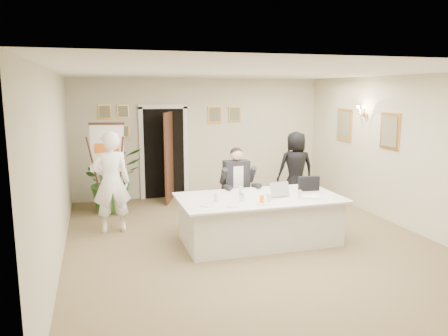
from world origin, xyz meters
TOP-DOWN VIEW (x-y plane):
  - floor at (0.00, 0.00)m, footprint 7.00×7.00m
  - ceiling at (0.00, 0.00)m, footprint 6.00×7.00m
  - wall_back at (0.00, 3.50)m, footprint 6.00×0.10m
  - wall_front at (0.00, -3.50)m, footprint 6.00×0.10m
  - wall_left at (-3.00, 0.00)m, footprint 0.10×7.00m
  - wall_right at (3.00, 0.00)m, footprint 0.10×7.00m
  - doorway at (-0.88, 3.32)m, footprint 1.14×0.86m
  - pictures_back_wall at (-0.80, 3.47)m, footprint 3.40×0.06m
  - pictures_right_wall at (2.97, 1.20)m, footprint 0.06×2.20m
  - wall_sconce at (2.90, 1.20)m, footprint 0.20×0.30m
  - conference_table at (0.14, -0.08)m, footprint 2.69×1.44m
  - seated_man at (0.07, 0.90)m, footprint 0.67×0.71m
  - flip_chart at (-2.20, 2.17)m, footprint 0.67×0.48m
  - standing_man at (-2.20, 1.14)m, footprint 0.69×0.48m
  - standing_woman at (1.80, 2.00)m, footprint 0.85×0.61m
  - potted_palm at (-2.14, 2.59)m, footprint 1.53×1.44m
  - laptop at (0.45, -0.08)m, footprint 0.40×0.42m
  - laptop_bag at (1.14, 0.10)m, footprint 0.37×0.14m
  - paper_stack at (0.90, -0.38)m, footprint 0.38×0.32m
  - plate_left at (-0.83, -0.38)m, footprint 0.29×0.29m
  - plate_mid at (-0.47, -0.54)m, footprint 0.21×0.21m
  - plate_near at (0.04, -0.52)m, footprint 0.27×0.27m
  - glass_a at (-0.64, -0.18)m, footprint 0.06×0.06m
  - glass_b at (0.15, -0.47)m, footprint 0.08×0.08m
  - glass_c at (0.73, -0.38)m, footprint 0.07×0.07m
  - glass_d at (-0.11, 0.16)m, footprint 0.09×0.09m
  - oj_glass at (0.02, -0.49)m, footprint 0.08×0.08m
  - steel_jug at (-0.23, -0.25)m, footprint 0.11×0.11m

SIDE VIEW (x-z plane):
  - floor at x=0.00m, z-range 0.00..0.00m
  - conference_table at x=0.14m, z-range 0.01..0.78m
  - potted_palm at x=-2.14m, z-range 0.00..1.35m
  - seated_man at x=0.07m, z-range 0.00..1.50m
  - plate_left at x=-0.83m, z-range 0.78..0.79m
  - plate_mid at x=-0.47m, z-range 0.78..0.79m
  - plate_near at x=0.04m, z-range 0.78..0.79m
  - paper_stack at x=0.90m, z-range 0.78..0.81m
  - standing_woman at x=1.80m, z-range 0.00..1.63m
  - steel_jug at x=-0.23m, z-range 0.78..0.89m
  - oj_glass at x=0.02m, z-range 0.78..0.91m
  - glass_a at x=-0.64m, z-range 0.77..0.92m
  - glass_b at x=0.15m, z-range 0.77..0.92m
  - glass_c at x=0.73m, z-range 0.77..0.92m
  - glass_d at x=-0.11m, z-range 0.77..0.92m
  - flip_chart at x=-2.20m, z-range -0.07..1.79m
  - laptop_bag at x=1.14m, z-range 0.77..1.03m
  - standing_man at x=-2.20m, z-range 0.00..1.83m
  - laptop at x=0.45m, z-range 0.78..1.05m
  - doorway at x=-0.88m, z-range -0.06..2.14m
  - wall_back at x=0.00m, z-range 0.00..2.80m
  - wall_front at x=0.00m, z-range 0.00..2.80m
  - wall_left at x=-3.00m, z-range 0.00..2.80m
  - wall_right at x=3.00m, z-range 0.00..2.80m
  - pictures_right_wall at x=2.97m, z-range 1.35..2.15m
  - pictures_back_wall at x=-0.80m, z-range 1.45..2.25m
  - wall_sconce at x=2.90m, z-range 1.98..2.22m
  - ceiling at x=0.00m, z-range 2.79..2.81m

